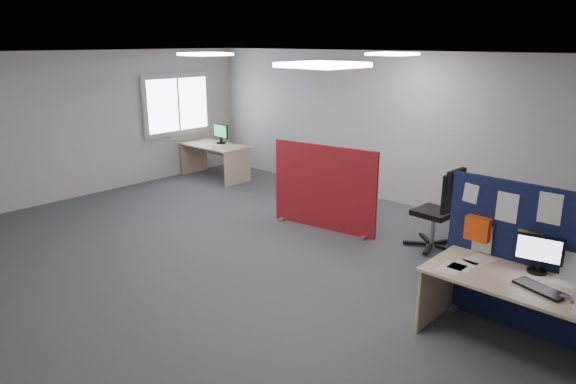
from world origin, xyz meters
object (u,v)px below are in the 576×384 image
Objects in this scene: second_desk at (216,153)px; monitor_second at (221,133)px; main_desk at (534,298)px; office_chair at (443,205)px; red_divider at (324,188)px; navy_divider at (536,262)px; monitor_main at (539,252)px.

monitor_second reaches higher than second_desk.
monitor_second is (-0.00, 0.16, 0.41)m from second_desk.
main_desk is 1.64× the size of office_chair.
red_divider is at bearing -162.45° from office_chair.
navy_divider is 0.97× the size of main_desk.
navy_divider is at bearing -12.56° from monitor_second.
office_chair is (-1.68, 1.39, -0.10)m from navy_divider.
main_desk is 3.80m from red_divider.
second_desk is at bearing 178.83° from office_chair.
main_desk is at bearing -16.50° from second_desk.
monitor_main is at bearing -69.20° from navy_divider.
office_chair is at bearing 140.40° from navy_divider.
office_chair is (5.45, -0.40, 0.12)m from second_desk.
second_desk is (-7.14, 1.80, -0.23)m from navy_divider.
second_desk is (-3.69, 0.86, -0.11)m from red_divider.
red_divider is 3.79m from second_desk.
monitor_main is at bearing -15.00° from second_desk.
monitor_main is 0.92× the size of monitor_second.
monitor_main is 0.28× the size of second_desk.
monitor_main reaches higher than second_desk.
office_chair is at bearing 135.98° from main_desk.
navy_divider is at bearing -24.43° from red_divider.
second_desk is 0.44m from monitor_second.
navy_divider is 4.09× the size of monitor_second.
red_divider is 3.84m from monitor_second.
main_desk is 1.09× the size of red_divider.
office_chair is (5.46, -0.56, -0.29)m from monitor_second.
monitor_main is 3.67m from red_divider.
monitor_main is at bearing -13.41° from monitor_second.
navy_divider reaches higher than monitor_second.
second_desk is 1.30× the size of office_chair.
second_desk is at bearing 165.86° from navy_divider.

